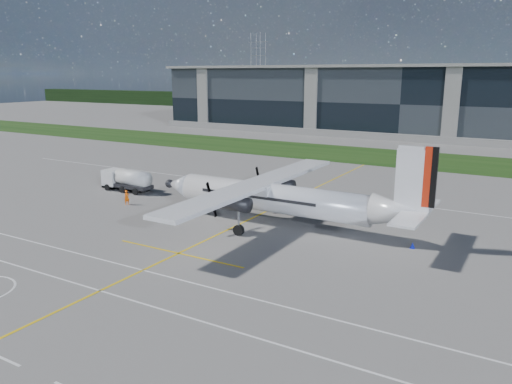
{
  "coord_description": "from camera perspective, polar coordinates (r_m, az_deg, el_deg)",
  "views": [
    {
      "loc": [
        26.76,
        -34.69,
        13.66
      ],
      "look_at": [
        3.85,
        4.57,
        2.86
      ],
      "focal_mm": 35.0,
      "sensor_mm": 36.0,
      "label": 1
    }
  ],
  "objects": [
    {
      "name": "ground",
      "position": [
        80.51,
        10.42,
        3.37
      ],
      "size": [
        400.0,
        400.0,
        0.0
      ],
      "primitive_type": "plane",
      "color": "#5F5C5A",
      "rests_on": "ground"
    },
    {
      "name": "grass_strip",
      "position": [
        87.98,
        12.22,
        4.14
      ],
      "size": [
        400.0,
        18.0,
        0.04
      ],
      "primitive_type": "cube",
      "color": "#15370F",
      "rests_on": "ground"
    },
    {
      "name": "terminal_building",
      "position": [
        117.93,
        17.37,
        9.77
      ],
      "size": [
        120.0,
        20.0,
        15.0
      ],
      "primitive_type": "cube",
      "color": "black",
      "rests_on": "ground"
    },
    {
      "name": "tree_line",
      "position": [
        177.05,
        21.8,
        8.97
      ],
      "size": [
        400.0,
        6.0,
        6.0
      ],
      "primitive_type": "cube",
      "color": "black",
      "rests_on": "ground"
    },
    {
      "name": "pylon_west",
      "position": [
        213.33,
        0.25,
        13.72
      ],
      "size": [
        9.0,
        4.6,
        30.0
      ],
      "primitive_type": null,
      "color": "gray",
      "rests_on": "ground"
    },
    {
      "name": "yellow_taxiway_centerline",
      "position": [
        52.43,
        2.2,
        -1.75
      ],
      "size": [
        0.2,
        70.0,
        0.01
      ],
      "primitive_type": "cube",
      "color": "yellow",
      "rests_on": "ground"
    },
    {
      "name": "white_lane_line",
      "position": [
        36.48,
        -20.64,
        -9.53
      ],
      "size": [
        90.0,
        0.15,
        0.01
      ],
      "primitive_type": "cube",
      "color": "white",
      "rests_on": "ground"
    },
    {
      "name": "turboprop_aircraft",
      "position": [
        44.98,
        2.98,
        1.13
      ],
      "size": [
        26.62,
        27.6,
        8.28
      ],
      "primitive_type": null,
      "color": "white",
      "rests_on": "ground"
    },
    {
      "name": "fuel_tanker_truck",
      "position": [
        61.59,
        -14.84,
        1.33
      ],
      "size": [
        6.89,
        2.24,
        2.58
      ],
      "primitive_type": null,
      "color": "silver",
      "rests_on": "ground"
    },
    {
      "name": "baggage_tug",
      "position": [
        61.4,
        -13.35,
        1.01
      ],
      "size": [
        3.02,
        1.81,
        1.81
      ],
      "primitive_type": null,
      "color": "white",
      "rests_on": "ground"
    },
    {
      "name": "ground_crew_person",
      "position": [
        54.99,
        -14.55,
        -0.48
      ],
      "size": [
        0.77,
        0.89,
        1.83
      ],
      "primitive_type": "imported",
      "rotation": [
        0.0,
        0.0,
        1.19
      ],
      "color": "#F25907",
      "rests_on": "ground"
    },
    {
      "name": "safety_cone_nose_port",
      "position": [
        51.29,
        -9.19,
        -1.97
      ],
      "size": [
        0.36,
        0.36,
        0.5
      ],
      "primitive_type": "cone",
      "color": "#0A17B8",
      "rests_on": "ground"
    },
    {
      "name": "safety_cone_tail",
      "position": [
        42.14,
        17.46,
        -5.83
      ],
      "size": [
        0.36,
        0.36,
        0.5
      ],
      "primitive_type": "cone",
      "color": "#0A17B8",
      "rests_on": "ground"
    },
    {
      "name": "safety_cone_stbdwing",
      "position": [
        58.36,
        7.2,
        -0.03
      ],
      "size": [
        0.36,
        0.36,
        0.5
      ],
      "primitive_type": "cone",
      "color": "#0A17B8",
      "rests_on": "ground"
    },
    {
      "name": "safety_cone_nose_stbd",
      "position": [
        53.3,
        -7.37,
        -1.32
      ],
      "size": [
        0.36,
        0.36,
        0.5
      ],
      "primitive_type": "cone",
      "color": "#0A17B8",
      "rests_on": "ground"
    }
  ]
}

